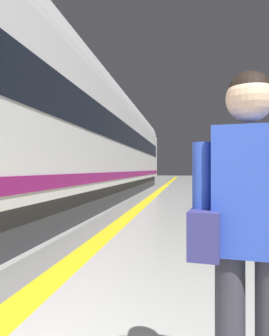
{
  "coord_description": "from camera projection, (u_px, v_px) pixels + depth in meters",
  "views": [
    {
      "loc": [
        0.58,
        -0.24,
        1.21
      ],
      "look_at": [
        -0.57,
        6.84,
        1.24
      ],
      "focal_mm": 33.85,
      "sensor_mm": 36.0,
      "label": 1
    }
  ],
  "objects": [
    {
      "name": "suitcase_near",
      "position": [
        217.0,
        204.0,
        8.06
      ],
      "size": [
        0.41,
        0.29,
        0.99
      ],
      "color": "black",
      "rests_on": "ground"
    },
    {
      "name": "tactile_edge_band",
      "position": [
        129.0,
        206.0,
        10.39
      ],
      "size": [
        0.7,
        80.0,
        0.01
      ],
      "primitive_type": "cube",
      "color": "slate",
      "rests_on": "ground"
    },
    {
      "name": "safety_line_strip",
      "position": [
        141.0,
        206.0,
        10.33
      ],
      "size": [
        0.36,
        80.0,
        0.01
      ],
      "primitive_type": "cube",
      "color": "yellow",
      "rests_on": "ground"
    },
    {
      "name": "high_speed_train",
      "position": [
        34.0,
        116.0,
        7.71
      ],
      "size": [
        2.94,
        36.05,
        4.97
      ],
      "color": "#38383D",
      "rests_on": "ground"
    },
    {
      "name": "passenger_near",
      "position": [
        229.0,
        180.0,
        8.21
      ],
      "size": [
        0.49,
        0.23,
        1.58
      ],
      "color": "black",
      "rests_on": "ground"
    },
    {
      "name": "traveller_foreground",
      "position": [
        246.0,
        225.0,
        1.44
      ],
      "size": [
        0.54,
        0.29,
        1.66
      ],
      "color": "#383842",
      "rests_on": "ground"
    }
  ]
}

